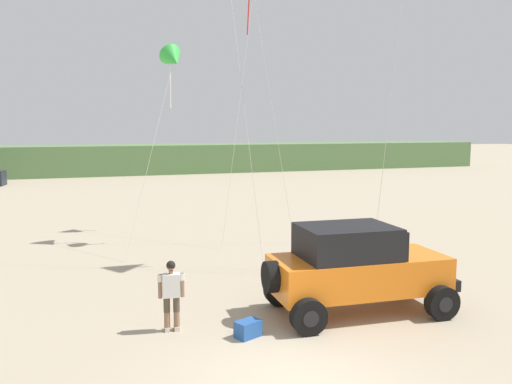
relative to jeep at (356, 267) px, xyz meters
name	(u,v)px	position (x,y,z in m)	size (l,w,h in m)	color
ground_plane	(297,382)	(-2.88, -2.95, -1.20)	(220.00, 220.00, 0.00)	tan
dune_ridge	(75,160)	(-6.59, 43.42, 0.24)	(90.00, 6.23, 2.89)	#567A47
jeep	(356,267)	(0.00, 0.00, 0.00)	(4.91, 2.58, 2.26)	orange
person_watching	(171,292)	(-4.63, 0.29, -0.26)	(0.62, 0.34, 1.67)	#8C664C
cooler_box	(248,329)	(-3.08, -0.62, -1.01)	(0.56, 0.36, 0.38)	#23519E
kite_red_delta	(173,59)	(-2.73, 10.05, 6.19)	(3.04, 3.70, 8.05)	green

